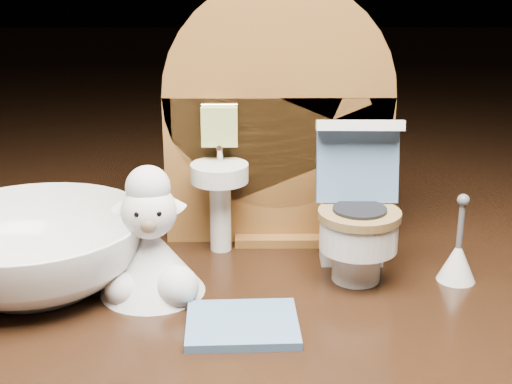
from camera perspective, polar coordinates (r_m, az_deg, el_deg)
backdrop_panel at (r=0.41m, az=1.69°, el=4.97°), size 0.13×0.05×0.15m
toy_toilet at (r=0.37m, az=8.04°, el=-2.17°), size 0.04×0.05×0.08m
bath_mat at (r=0.33m, az=-1.11°, el=-10.54°), size 0.05×0.04×0.00m
toilet_brush at (r=0.38m, az=15.82°, el=-5.11°), size 0.02×0.02×0.05m
plush_lamb at (r=0.36m, az=-8.36°, el=-4.60°), size 0.05×0.05×0.07m
ceramic_bowl at (r=0.38m, az=-17.29°, el=-4.55°), size 0.14×0.14×0.04m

